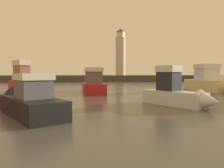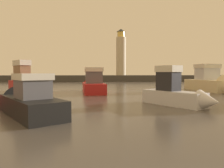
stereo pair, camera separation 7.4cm
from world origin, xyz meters
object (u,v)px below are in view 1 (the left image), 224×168
at_px(motorboat_2, 178,93).
at_px(motorboat_3, 215,83).
at_px(motorboat_0, 26,82).
at_px(motorboat_1, 26,101).
at_px(lighthouse, 120,53).
at_px(motorboat_5, 93,85).

distance_m(motorboat_2, motorboat_3, 13.38).
xyz_separation_m(motorboat_0, motorboat_3, (21.86, -1.14, -0.15)).
bearing_deg(motorboat_0, motorboat_1, -73.90).
bearing_deg(motorboat_2, lighthouse, 87.15).
bearing_deg(motorboat_3, lighthouse, 101.81).
bearing_deg(motorboat_1, motorboat_3, 32.84).
xyz_separation_m(lighthouse, motorboat_3, (6.72, -32.14, -6.38)).
height_order(motorboat_0, motorboat_1, motorboat_0).
relative_size(motorboat_1, motorboat_5, 0.88).
bearing_deg(motorboat_5, lighthouse, 76.22).
distance_m(motorboat_0, motorboat_3, 21.89).
height_order(motorboat_0, motorboat_2, motorboat_0).
xyz_separation_m(lighthouse, motorboat_0, (-15.14, -31.00, -6.23)).
distance_m(motorboat_2, motorboat_5, 12.26).
xyz_separation_m(motorboat_1, motorboat_2, (9.34, 1.66, 0.16)).
relative_size(motorboat_0, motorboat_5, 0.98).
height_order(lighthouse, motorboat_1, lighthouse).
relative_size(lighthouse, motorboat_3, 1.37).
relative_size(motorboat_2, motorboat_3, 0.60).
bearing_deg(motorboat_5, motorboat_3, -3.42).
xyz_separation_m(motorboat_0, motorboat_5, (7.47, -0.28, -0.31)).
xyz_separation_m(motorboat_2, motorboat_3, (8.82, 10.06, 0.17)).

